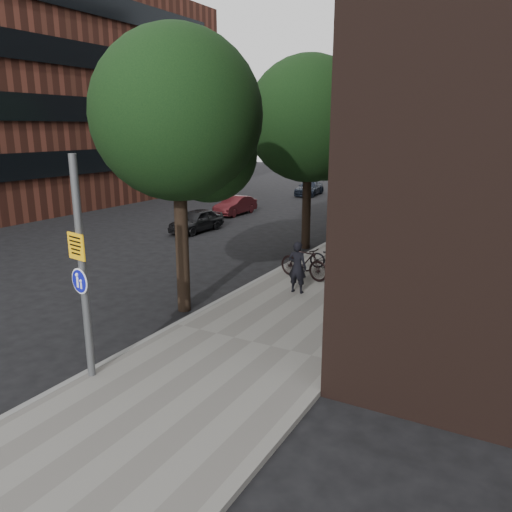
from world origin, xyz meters
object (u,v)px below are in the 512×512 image
Objects in this scene: signpost at (83,269)px; pedestrian at (297,267)px; parked_bike_facade_near at (381,274)px; parked_car_near at (197,220)px.

signpost reaches higher than pedestrian.
signpost is 9.23m from parked_bike_facade_near.
pedestrian is (1.47, 6.79, -1.43)m from signpost.
signpost is at bearing 76.63° from pedestrian.
parked_bike_facade_near reaches higher than parked_car_near.
pedestrian reaches higher than parked_bike_facade_near.
parked_bike_facade_near is at bearing -22.24° from parked_car_near.
signpost is at bearing 154.20° from parked_bike_facade_near.
parked_bike_facade_near is at bearing 76.83° from signpost.
parked_bike_facade_near is (3.62, 8.31, -1.73)m from signpost.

